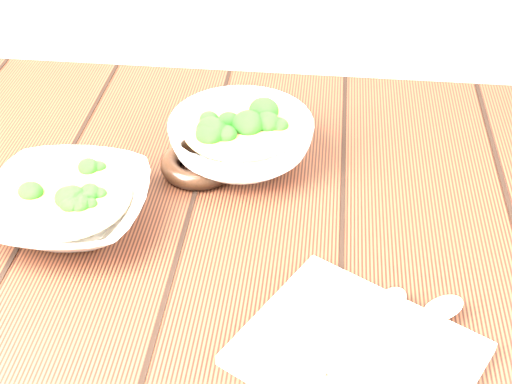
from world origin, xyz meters
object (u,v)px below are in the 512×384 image
at_px(trivet, 199,163).
at_px(napkin, 357,354).
at_px(table, 207,285).
at_px(soup_bowl_back, 241,139).
at_px(soup_bowl_front, 68,205).

bearing_deg(trivet, napkin, -54.27).
bearing_deg(table, soup_bowl_back, 76.84).
bearing_deg(soup_bowl_front, table, 7.14).
bearing_deg(soup_bowl_back, napkin, -64.20).
height_order(soup_bowl_back, napkin, soup_bowl_back).
height_order(table, napkin, napkin).
bearing_deg(soup_bowl_back, table, -103.16).
distance_m(soup_bowl_front, napkin, 0.41).
bearing_deg(trivet, soup_bowl_front, -139.35).
height_order(soup_bowl_front, soup_bowl_back, soup_bowl_back).
bearing_deg(soup_bowl_back, trivet, -147.94).
relative_size(soup_bowl_front, napkin, 0.91).
height_order(trivet, napkin, trivet).
bearing_deg(napkin, soup_bowl_front, -176.48).
xyz_separation_m(soup_bowl_back, trivet, (-0.06, -0.03, -0.02)).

